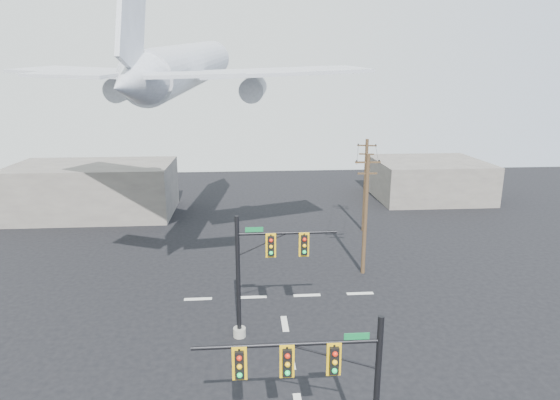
{
  "coord_description": "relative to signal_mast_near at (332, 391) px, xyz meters",
  "views": [
    {
      "loc": [
        -2.39,
        -19.44,
        15.6
      ],
      "look_at": [
        -0.54,
        5.0,
        9.19
      ],
      "focal_mm": 30.0,
      "sensor_mm": 36.0,
      "label": 1
    }
  ],
  "objects": [
    {
      "name": "lane_markings",
      "position": [
        -0.75,
        9.53,
        -4.0
      ],
      "size": [
        14.0,
        21.2,
        0.01
      ],
      "color": "beige",
      "rests_on": "ground"
    },
    {
      "name": "building_right",
      "position": [
        21.25,
        44.2,
        -1.51
      ],
      "size": [
        14.0,
        12.0,
        5.0
      ],
      "primitive_type": "cube",
      "color": "slate",
      "rests_on": "ground"
    },
    {
      "name": "signal_mast_near",
      "position": [
        0.0,
        0.0,
        0.0
      ],
      "size": [
        7.38,
        0.78,
        7.06
      ],
      "color": "gray",
      "rests_on": "ground"
    },
    {
      "name": "building_left",
      "position": [
        -20.75,
        39.2,
        -1.01
      ],
      "size": [
        18.0,
        10.0,
        6.0
      ],
      "primitive_type": "cube",
      "color": "slate",
      "rests_on": "ground"
    },
    {
      "name": "airliner",
      "position": [
        -7.61,
        24.19,
        12.41
      ],
      "size": [
        29.58,
        31.35,
        8.12
      ],
      "rotation": [
        0.0,
        -0.09,
        1.44
      ],
      "color": "silver"
    },
    {
      "name": "power_lines",
      "position": [
        7.76,
        25.39,
        5.06
      ],
      "size": [
        4.54,
        10.86,
        0.03
      ],
      "color": "black"
    },
    {
      "name": "utility_pole_a",
      "position": [
        6.38,
        19.96,
        1.17
      ],
      "size": [
        1.99,
        0.33,
        9.92
      ],
      "rotation": [
        0.0,
        0.0,
        -0.03
      ],
      "color": "#49361F",
      "rests_on": "ground"
    },
    {
      "name": "signal_mast_far",
      "position": [
        -2.44,
        10.84,
        0.12
      ],
      "size": [
        6.31,
        0.86,
        7.83
      ],
      "color": "gray",
      "rests_on": "ground"
    },
    {
      "name": "utility_pole_b",
      "position": [
        9.14,
        30.82,
        1.04
      ],
      "size": [
        1.92,
        0.61,
        9.65
      ],
      "rotation": [
        0.0,
        0.0,
        -0.25
      ],
      "color": "#49361F",
      "rests_on": "ground"
    }
  ]
}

